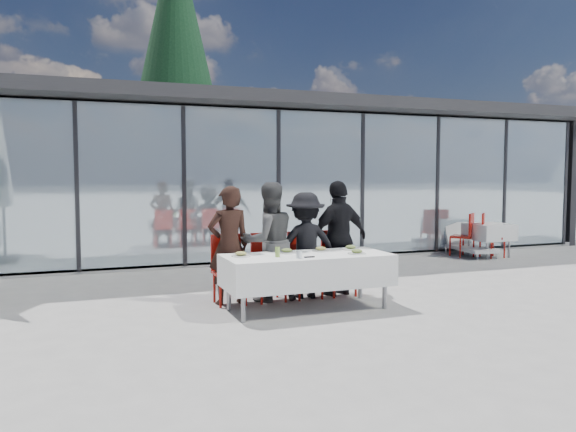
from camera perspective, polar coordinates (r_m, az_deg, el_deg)
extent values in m
plane|color=gray|center=(7.66, 1.99, -9.58)|extent=(90.00, 90.00, 0.00)
cube|color=gray|center=(15.74, -2.56, -2.30)|extent=(14.00, 8.00, 0.10)
cube|color=black|center=(19.38, -6.18, 3.49)|extent=(14.00, 0.20, 3.20)
cube|color=black|center=(18.96, 17.69, 3.30)|extent=(0.20, 8.00, 3.20)
cube|color=silver|center=(11.93, 3.39, 3.11)|extent=(13.60, 0.06, 3.10)
cube|color=#2D2D30|center=(15.33, -2.13, 9.78)|extent=(14.80, 8.80, 0.24)
cube|color=#262628|center=(10.89, -20.66, 2.75)|extent=(0.08, 0.10, 3.10)
cube|color=#262628|center=(11.07, -10.54, 2.96)|extent=(0.08, 0.10, 3.10)
cube|color=#262628|center=(11.57, -1.01, 3.08)|extent=(0.08, 0.10, 3.10)
cube|color=#262628|center=(12.36, 7.51, 3.11)|extent=(0.08, 0.10, 3.10)
cube|color=#262628|center=(13.39, 14.86, 3.09)|extent=(0.08, 0.10, 3.10)
cube|color=#262628|center=(14.61, 21.08, 3.03)|extent=(0.08, 0.10, 3.10)
cube|color=#262628|center=(15.97, 26.29, 2.95)|extent=(0.08, 0.10, 3.10)
cube|color=#B5140C|center=(13.64, -10.60, -1.67)|extent=(0.45, 0.45, 0.90)
cube|color=#B5140C|center=(14.45, -5.09, -1.29)|extent=(0.45, 0.45, 0.90)
cube|color=#B5140C|center=(14.86, 4.76, -1.14)|extent=(0.45, 0.45, 0.90)
cube|color=#B5140C|center=(16.42, 10.01, -0.68)|extent=(0.45, 0.45, 0.90)
cube|color=#153310|center=(35.00, -25.95, 4.37)|extent=(6.50, 2.00, 4.40)
cube|color=#153310|center=(35.20, -12.82, 4.68)|extent=(6.50, 2.00, 4.40)
cube|color=#153310|center=(37.16, -0.47, 4.75)|extent=(6.50, 2.00, 4.40)
cube|color=#153310|center=(40.63, 10.20, 4.63)|extent=(6.50, 2.00, 4.40)
cube|color=#153310|center=(45.27, 18.95, 4.42)|extent=(6.50, 2.00, 4.40)
cube|color=white|center=(7.63, 1.95, -5.49)|extent=(2.26, 0.96, 0.42)
cylinder|color=gray|center=(7.01, -4.57, -7.90)|extent=(0.06, 0.06, 0.71)
cylinder|color=gray|center=(7.79, 9.80, -6.72)|extent=(0.06, 0.06, 0.71)
cylinder|color=gray|center=(7.67, -6.04, -6.86)|extent=(0.06, 0.06, 0.71)
cylinder|color=gray|center=(8.39, 7.36, -5.91)|extent=(0.06, 0.06, 0.71)
imported|color=black|center=(7.94, -6.02, -2.97)|extent=(0.65, 0.65, 1.67)
cube|color=#B5140C|center=(7.97, -5.95, -5.74)|extent=(0.44, 0.44, 0.05)
cube|color=#B5140C|center=(8.12, -6.32, -3.77)|extent=(0.44, 0.04, 0.55)
cylinder|color=#B5140C|center=(7.80, -6.88, -7.73)|extent=(0.04, 0.04, 0.43)
cylinder|color=#B5140C|center=(7.89, -4.32, -7.57)|extent=(0.04, 0.04, 0.43)
cylinder|color=#B5140C|center=(8.14, -7.49, -7.23)|extent=(0.04, 0.04, 0.43)
cylinder|color=#B5140C|center=(8.23, -5.04, -7.08)|extent=(0.04, 0.04, 0.43)
imported|color=#4A4A4A|center=(8.11, -1.95, -2.63)|extent=(0.90, 0.90, 1.72)
cube|color=#B5140C|center=(8.14, -1.88, -5.51)|extent=(0.44, 0.44, 0.05)
cube|color=#B5140C|center=(8.29, -2.33, -3.59)|extent=(0.44, 0.04, 0.55)
cylinder|color=#B5140C|center=(7.96, -2.69, -7.46)|extent=(0.04, 0.04, 0.43)
cylinder|color=#B5140C|center=(8.08, -0.24, -7.29)|extent=(0.04, 0.04, 0.43)
cylinder|color=#B5140C|center=(8.30, -3.47, -6.99)|extent=(0.04, 0.04, 0.43)
cylinder|color=#B5140C|center=(8.41, -1.11, -6.83)|extent=(0.04, 0.04, 0.43)
imported|color=black|center=(8.32, 1.79, -2.98)|extent=(1.15, 1.15, 1.57)
cube|color=#B5140C|center=(8.34, 1.87, -5.28)|extent=(0.44, 0.44, 0.05)
cube|color=#B5140C|center=(8.49, 1.35, -3.41)|extent=(0.44, 0.04, 0.55)
cylinder|color=#B5140C|center=(8.15, 1.17, -7.18)|extent=(0.04, 0.04, 0.43)
cylinder|color=#B5140C|center=(8.29, 3.50, -6.99)|extent=(0.04, 0.04, 0.43)
cylinder|color=#B5140C|center=(8.48, 0.26, -6.73)|extent=(0.04, 0.04, 0.43)
cylinder|color=#B5140C|center=(8.61, 2.51, -6.57)|extent=(0.04, 0.04, 0.43)
imported|color=black|center=(8.53, 5.22, -2.24)|extent=(1.23, 1.23, 1.74)
cube|color=#B5140C|center=(8.57, 5.29, -5.05)|extent=(0.44, 0.44, 0.05)
cube|color=#B5140C|center=(8.71, 4.72, -3.23)|extent=(0.44, 0.04, 0.55)
cylinder|color=#B5140C|center=(8.37, 4.71, -6.89)|extent=(0.04, 0.04, 0.43)
cylinder|color=#B5140C|center=(8.53, 6.91, -6.70)|extent=(0.04, 0.04, 0.43)
cylinder|color=#B5140C|center=(8.69, 3.68, -6.48)|extent=(0.04, 0.04, 0.43)
cylinder|color=#B5140C|center=(8.84, 5.82, -6.30)|extent=(0.04, 0.04, 0.43)
cylinder|color=silver|center=(7.42, -4.82, -4.07)|extent=(0.25, 0.25, 0.01)
ellipsoid|color=tan|center=(7.42, -4.82, -3.81)|extent=(0.15, 0.15, 0.05)
cylinder|color=silver|center=(7.70, -0.12, -3.75)|extent=(0.25, 0.25, 0.01)
ellipsoid|color=#335C22|center=(7.70, -0.12, -3.50)|extent=(0.15, 0.15, 0.05)
cylinder|color=silver|center=(7.92, 3.36, -3.54)|extent=(0.25, 0.25, 0.01)
ellipsoid|color=tan|center=(7.91, 3.36, -3.30)|extent=(0.15, 0.15, 0.05)
cylinder|color=silver|center=(8.11, 6.39, -3.37)|extent=(0.25, 0.25, 0.01)
ellipsoid|color=#335C22|center=(8.11, 6.39, -3.14)|extent=(0.15, 0.15, 0.05)
cylinder|color=silver|center=(7.68, 7.01, -3.80)|extent=(0.25, 0.25, 0.01)
ellipsoid|color=#335C22|center=(7.68, 7.01, -3.55)|extent=(0.15, 0.15, 0.05)
cylinder|color=#84A946|center=(7.35, -1.08, -3.68)|extent=(0.06, 0.06, 0.13)
cylinder|color=silver|center=(7.24, 1.11, -3.93)|extent=(0.07, 0.07, 0.10)
cube|color=black|center=(7.31, 2.20, -4.18)|extent=(0.14, 0.03, 0.01)
cube|color=white|center=(13.30, 19.74, -1.51)|extent=(0.86, 0.86, 0.36)
cylinder|color=gray|center=(12.90, 19.57, -2.57)|extent=(0.05, 0.05, 0.72)
cylinder|color=gray|center=(13.30, 21.54, -2.43)|extent=(0.05, 0.05, 0.72)
cylinder|color=gray|center=(13.36, 17.91, -2.31)|extent=(0.05, 0.05, 0.72)
cylinder|color=gray|center=(13.74, 19.86, -2.18)|extent=(0.05, 0.05, 0.72)
cube|color=#B5140C|center=(13.20, 20.05, -2.04)|extent=(0.62, 0.62, 0.05)
cube|color=#B5140C|center=(13.19, 19.21, -0.94)|extent=(0.33, 0.35, 0.55)
cylinder|color=#B5140C|center=(12.97, 19.94, -3.19)|extent=(0.04, 0.04, 0.43)
cylinder|color=#B5140C|center=(13.21, 21.13, -3.09)|extent=(0.04, 0.04, 0.43)
cylinder|color=#B5140C|center=(13.24, 18.93, -3.02)|extent=(0.04, 0.04, 0.43)
cylinder|color=#B5140C|center=(13.48, 20.11, -2.93)|extent=(0.04, 0.04, 0.43)
cube|color=#B5140C|center=(13.14, 17.25, -2.00)|extent=(0.62, 0.62, 0.05)
cube|color=#B5140C|center=(13.08, 18.14, -0.95)|extent=(0.36, 0.32, 0.55)
cylinder|color=#B5140C|center=(12.91, 17.09, -3.15)|extent=(0.04, 0.04, 0.43)
cylinder|color=#B5140C|center=(13.14, 18.34, -3.06)|extent=(0.04, 0.04, 0.43)
cylinder|color=#B5140C|center=(13.20, 16.13, -2.98)|extent=(0.04, 0.04, 0.43)
cylinder|color=#B5140C|center=(13.42, 17.37, -2.89)|extent=(0.04, 0.04, 0.43)
cube|color=silver|center=(13.28, 18.04, -3.13)|extent=(0.73, 1.35, 0.08)
cube|color=silver|center=(13.71, 16.82, -1.74)|extent=(0.62, 0.32, 0.54)
cylinder|color=silver|center=(12.72, 18.70, -3.96)|extent=(0.04, 0.04, 0.14)
cylinder|color=silver|center=(13.04, 20.41, -3.81)|extent=(0.04, 0.04, 0.14)
cylinder|color=silver|center=(13.58, 15.75, -3.40)|extent=(0.04, 0.04, 0.14)
cylinder|color=silver|center=(13.88, 17.41, -3.27)|extent=(0.04, 0.04, 0.14)
cylinder|color=#382316|center=(20.16, -11.09, 1.76)|extent=(0.44, 0.44, 2.00)
cone|color=black|center=(20.57, -11.29, 15.81)|extent=(4.00, 4.00, 9.00)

